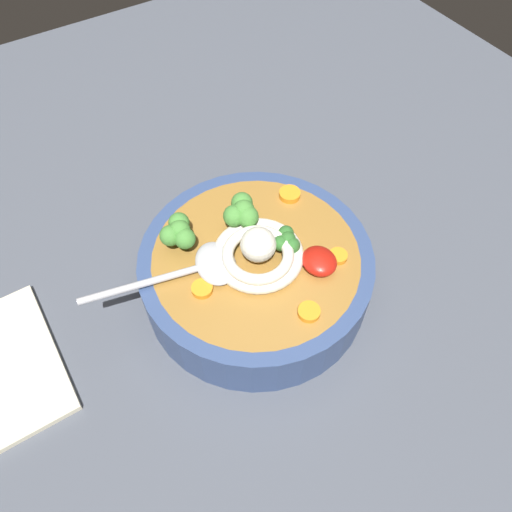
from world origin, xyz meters
The scene contains 13 objects.
table_slab centered at (0.00, 0.00, 1.46)cm, with size 134.87×134.87×2.91cm, color #474C56.
soup_bowl centered at (3.70, 1.29, 6.35)cm, with size 26.93×26.93×6.65cm.
noodle_pile centered at (4.28, 1.21, 10.98)cm, with size 11.29×11.07×4.54cm.
soup_spoon centered at (2.36, -4.66, 10.36)cm, with size 7.10×17.53×1.60cm.
chili_sauce_dollop centered at (8.56, 6.47, 10.50)cm, with size 4.17×3.76×1.88cm, color #B2190F.
broccoli_floret_rear centered at (-0.85, 2.29, 12.03)cm, with size 4.97×4.28×3.93cm.
broccoli_floret_near_spoon centered at (4.77, 4.65, 11.32)cm, with size 3.53×3.04×2.79cm.
broccoli_floret_front centered at (-2.23, -5.17, 11.89)cm, with size 4.69×4.03×3.70cm.
carrot_slice_left centered at (8.79, 8.99, 9.88)cm, with size 2.13×2.13×0.64cm, color orange.
carrot_slice_far centered at (4.53, -6.04, 9.90)cm, with size 2.33×2.33×0.67cm, color orange.
carrot_slice_right centered at (-1.86, 9.67, 9.94)cm, with size 2.64×2.64×0.75cm, color orange.
carrot_slice_beside_chili centered at (12.90, 2.04, 9.90)cm, with size 2.39×2.39×0.68cm, color orange.
folded_napkin centered at (-1.99, -28.24, 3.31)cm, with size 17.72×11.74×0.80cm, color beige.
Camera 1 is at (31.57, -16.11, 54.93)cm, focal length 34.76 mm.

